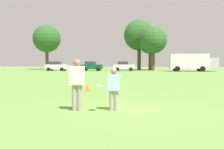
# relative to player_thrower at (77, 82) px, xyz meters

# --- Properties ---
(ground_plane) EXTENTS (172.30, 172.30, 0.00)m
(ground_plane) POSITION_rel_player_thrower_xyz_m (2.02, 0.26, -1.00)
(ground_plane) COLOR #608C3D
(player_thrower) EXTENTS (0.50, 0.30, 1.77)m
(player_thrower) POSITION_rel_player_thrower_xyz_m (0.00, 0.00, 0.00)
(player_thrower) COLOR gray
(player_thrower) RESTS_ON ground
(player_defender) EXTENTS (0.45, 0.28, 1.46)m
(player_defender) POSITION_rel_player_thrower_xyz_m (1.24, 0.21, -0.18)
(player_defender) COLOR gray
(player_defender) RESTS_ON ground
(frisbee) EXTENTS (0.27, 0.27, 0.07)m
(frisbee) POSITION_rel_player_thrower_xyz_m (0.84, -0.17, -0.11)
(frisbee) COLOR white
(traffic_cone) EXTENTS (0.32, 0.32, 0.48)m
(traffic_cone) POSITION_rel_player_thrower_xyz_m (-1.15, 6.23, -0.77)
(traffic_cone) COLOR #D8590C
(traffic_cone) RESTS_ON ground
(parked_car_near_left) EXTENTS (4.29, 2.39, 1.82)m
(parked_car_near_left) POSITION_rel_player_thrower_xyz_m (-15.72, 39.70, -0.07)
(parked_car_near_left) COLOR silver
(parked_car_near_left) RESTS_ON ground
(parked_car_mid_left) EXTENTS (4.29, 2.39, 1.82)m
(parked_car_mid_left) POSITION_rel_player_thrower_xyz_m (-9.02, 41.13, -0.07)
(parked_car_mid_left) COLOR #0C4C2D
(parked_car_mid_left) RESTS_ON ground
(parked_car_center) EXTENTS (4.29, 2.39, 1.82)m
(parked_car_center) POSITION_rel_player_thrower_xyz_m (-2.65, 41.59, -0.07)
(parked_car_center) COLOR silver
(parked_car_center) RESTS_ON ground
(box_truck) EXTENTS (8.61, 3.30, 3.18)m
(box_truck) POSITION_rel_player_thrower_xyz_m (9.99, 40.64, 0.76)
(box_truck) COLOR white
(box_truck) RESTS_ON ground
(tree_west_oak) EXTENTS (6.28, 6.28, 10.21)m
(tree_west_oak) POSITION_rel_player_thrower_xyz_m (-21.00, 47.83, 6.02)
(tree_west_oak) COLOR brown
(tree_west_oak) RESTS_ON ground
(tree_west_maple) EXTENTS (6.76, 6.76, 10.99)m
(tree_west_maple) POSITION_rel_player_thrower_xyz_m (-0.06, 48.81, 6.56)
(tree_west_maple) COLOR brown
(tree_west_maple) RESTS_ON ground
(tree_center_elm) EXTENTS (5.59, 5.59, 9.09)m
(tree_center_elm) POSITION_rel_player_thrower_xyz_m (2.33, 47.71, 5.25)
(tree_center_elm) COLOR brown
(tree_center_elm) RESTS_ON ground
(tree_east_birch) EXTENTS (5.48, 5.48, 8.90)m
(tree_east_birch) POSITION_rel_player_thrower_xyz_m (2.98, 44.70, 5.13)
(tree_east_birch) COLOR brown
(tree_east_birch) RESTS_ON ground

